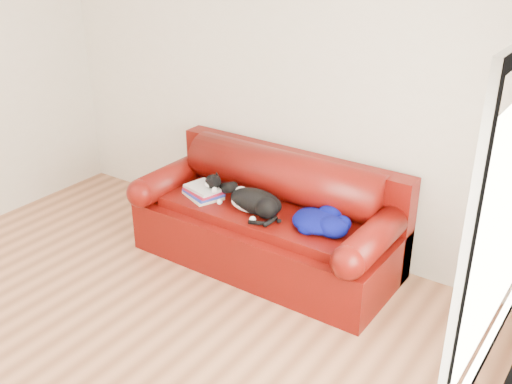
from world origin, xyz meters
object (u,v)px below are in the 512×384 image
sofa_base (266,236)px  cat (254,202)px  book_stack (204,192)px  blanket (320,221)px

sofa_base → cat: 0.37m
book_stack → blanket: bearing=3.8°
sofa_base → blanket: size_ratio=4.29×
book_stack → cat: bearing=1.3°
book_stack → cat: cat is taller
blanket → book_stack: bearing=-176.2°
book_stack → blanket: (1.04, 0.07, 0.01)m
cat → blanket: size_ratio=1.24×
sofa_base → book_stack: size_ratio=5.65×
cat → blanket: (0.54, 0.06, -0.03)m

